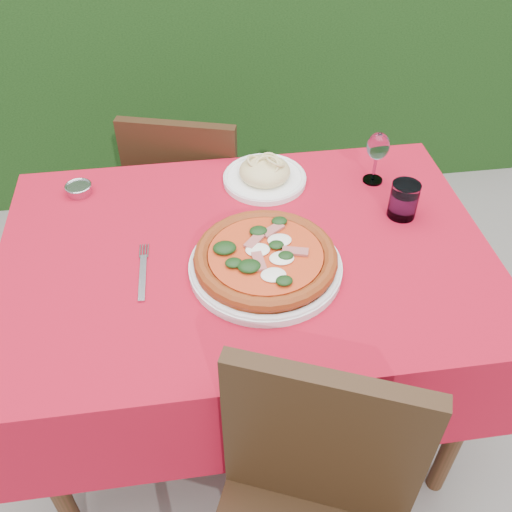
{
  "coord_description": "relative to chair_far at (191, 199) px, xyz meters",
  "views": [
    {
      "loc": [
        -0.13,
        -1.08,
        1.73
      ],
      "look_at": [
        0.02,
        -0.05,
        0.77
      ],
      "focal_mm": 40.0,
      "sensor_mm": 36.0,
      "label": 1
    }
  ],
  "objects": [
    {
      "name": "dining_table",
      "position": [
        0.13,
        -0.59,
        0.11
      ],
      "size": [
        1.26,
        0.86,
        0.75
      ],
      "color": "#442516",
      "rests_on": "ground"
    },
    {
      "name": "chair_far",
      "position": [
        0.0,
        0.0,
        0.0
      ],
      "size": [
        0.47,
        0.47,
        0.84
      ],
      "rotation": [
        0.0,
        0.0,
        2.85
      ],
      "color": "black",
      "rests_on": "ground"
    },
    {
      "name": "fork",
      "position": [
        -0.13,
        -0.66,
        0.27
      ],
      "size": [
        0.03,
        0.22,
        0.01
      ],
      "primitive_type": "cube",
      "rotation": [
        0.0,
        0.0,
        -0.03
      ],
      "color": "#B0B0B7",
      "rests_on": "dining_table"
    },
    {
      "name": "pizza_plate",
      "position": [
        0.17,
        -0.67,
        0.3
      ],
      "size": [
        0.45,
        0.45,
        0.07
      ],
      "rotation": [
        0.0,
        0.0,
        0.43
      ],
      "color": "white",
      "rests_on": "dining_table"
    },
    {
      "name": "water_glass",
      "position": [
        0.57,
        -0.51,
        0.31
      ],
      "size": [
        0.08,
        0.08,
        0.1
      ],
      "color": "silver",
      "rests_on": "dining_table"
    },
    {
      "name": "ground",
      "position": [
        0.13,
        -0.59,
        -0.48
      ],
      "size": [
        60.0,
        60.0,
        0.0
      ],
      "primitive_type": "plane",
      "color": "slate",
      "rests_on": "ground"
    },
    {
      "name": "wine_glass",
      "position": [
        0.54,
        -0.34,
        0.38
      ],
      "size": [
        0.07,
        0.07,
        0.16
      ],
      "color": "silver",
      "rests_on": "dining_table"
    },
    {
      "name": "pasta_plate",
      "position": [
        0.22,
        -0.3,
        0.29
      ],
      "size": [
        0.24,
        0.24,
        0.07
      ],
      "rotation": [
        0.0,
        0.0,
        0.17
      ],
      "color": "white",
      "rests_on": "dining_table"
    },
    {
      "name": "steel_ramekin",
      "position": [
        -0.31,
        -0.28,
        0.28
      ],
      "size": [
        0.07,
        0.07,
        0.03
      ],
      "primitive_type": "cylinder",
      "color": "#B2B2B9",
      "rests_on": "dining_table"
    }
  ]
}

